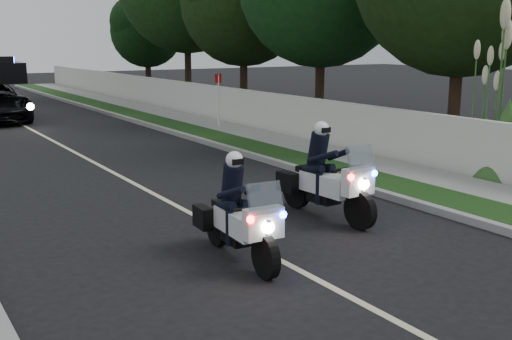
{
  "coord_description": "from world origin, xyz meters",
  "views": [
    {
      "loc": [
        -5.09,
        -8.12,
        3.32
      ],
      "look_at": [
        0.77,
        1.21,
        1.0
      ],
      "focal_mm": 43.08,
      "sensor_mm": 36.0,
      "label": 1
    }
  ],
  "objects": [
    {
      "name": "tree_right_a",
      "position": [
        9.53,
        4.13,
        0.0
      ],
      "size": [
        7.01,
        7.01,
        10.51
      ],
      "primitive_type": null,
      "rotation": [
        0.0,
        0.0,
        -0.12
      ],
      "color": "#193310",
      "rests_on": "ground"
    },
    {
      "name": "tree_right_e",
      "position": [
        10.27,
        29.41,
        0.0
      ],
      "size": [
        5.8,
        5.8,
        7.65
      ],
      "primitive_type": null,
      "rotation": [
        0.0,
        0.0,
        -0.32
      ],
      "color": "black",
      "rests_on": "ground"
    },
    {
      "name": "pampas_mid",
      "position": [
        7.6,
        0.9,
        0.0
      ],
      "size": [
        1.96,
        1.96,
        4.47
      ],
      "primitive_type": null,
      "rotation": [
        0.0,
        0.0,
        0.3
      ],
      "color": "#BFB793",
      "rests_on": "ground"
    },
    {
      "name": "curb_right",
      "position": [
        4.1,
        10.0,
        0.07
      ],
      "size": [
        0.2,
        60.0,
        0.15
      ],
      "primitive_type": "cube",
      "color": "gray",
      "rests_on": "ground"
    },
    {
      "name": "tree_right_c",
      "position": [
        10.09,
        17.16,
        0.0
      ],
      "size": [
        7.62,
        7.62,
        9.88
      ],
      "primitive_type": null,
      "rotation": [
        0.0,
        0.0,
        0.36
      ],
      "color": "#19320F",
      "rests_on": "ground"
    },
    {
      "name": "grass_verge",
      "position": [
        4.8,
        10.0,
        0.08
      ],
      "size": [
        1.2,
        60.0,
        0.16
      ],
      "primitive_type": "cube",
      "color": "#193814",
      "rests_on": "ground"
    },
    {
      "name": "sidewalk_right",
      "position": [
        6.1,
        10.0,
        0.08
      ],
      "size": [
        1.4,
        60.0,
        0.16
      ],
      "primitive_type": "cube",
      "color": "gray",
      "rests_on": "ground"
    },
    {
      "name": "tree_right_b",
      "position": [
        9.86,
        11.01,
        0.0
      ],
      "size": [
        6.46,
        6.46,
        10.64
      ],
      "primitive_type": null,
      "rotation": [
        0.0,
        0.0,
        0.01
      ],
      "color": "#154015",
      "rests_on": "ground"
    },
    {
      "name": "pampas_far",
      "position": [
        7.6,
        1.54,
        0.0
      ],
      "size": [
        1.38,
        1.38,
        3.58
      ],
      "primitive_type": null,
      "rotation": [
        0.0,
        0.0,
        -0.11
      ],
      "color": "beige",
      "rests_on": "ground"
    },
    {
      "name": "lane_marking",
      "position": [
        0.0,
        10.0,
        0.0
      ],
      "size": [
        0.12,
        50.0,
        0.01
      ],
      "primitive_type": "cube",
      "color": "#BFB78C",
      "rests_on": "ground"
    },
    {
      "name": "police_moto_left",
      "position": [
        -0.52,
        -0.36,
        0.0
      ],
      "size": [
        0.83,
        2.04,
        1.69
      ],
      "primitive_type": null,
      "rotation": [
        0.0,
        0.0,
        -0.07
      ],
      "color": "silver",
      "rests_on": "ground"
    },
    {
      "name": "sign_post",
      "position": [
        6.0,
        12.19,
        0.0
      ],
      "size": [
        0.42,
        0.42,
        2.19
      ],
      "primitive_type": null,
      "rotation": [
        0.0,
        0.0,
        0.26
      ],
      "color": "#B50C1E",
      "rests_on": "ground"
    },
    {
      "name": "ground",
      "position": [
        0.0,
        0.0,
        0.0
      ],
      "size": [
        120.0,
        120.0,
        0.0
      ],
      "primitive_type": "plane",
      "color": "black",
      "rests_on": "ground"
    },
    {
      "name": "tree_right_d",
      "position": [
        10.01,
        23.02,
        0.0
      ],
      "size": [
        9.74,
        9.74,
        12.23
      ],
      "primitive_type": null,
      "rotation": [
        0.0,
        0.0,
        0.43
      ],
      "color": "#1C4115",
      "rests_on": "ground"
    },
    {
      "name": "police_moto_right",
      "position": [
        2.06,
        0.77,
        0.0
      ],
      "size": [
        0.89,
        2.22,
        1.85
      ],
      "primitive_type": null,
      "rotation": [
        0.0,
        0.0,
        0.06
      ],
      "color": "silver",
      "rests_on": "ground"
    },
    {
      "name": "property_wall",
      "position": [
        7.1,
        10.0,
        0.75
      ],
      "size": [
        0.22,
        60.0,
        1.5
      ],
      "primitive_type": "cube",
      "color": "beige",
      "rests_on": "ground"
    }
  ]
}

